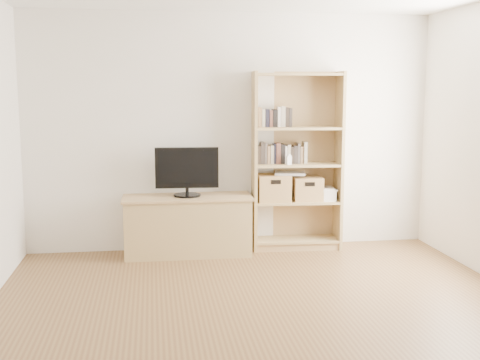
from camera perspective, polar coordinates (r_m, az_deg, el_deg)
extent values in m
cube|color=brown|center=(4.56, 3.48, -14.33)|extent=(4.50, 5.00, 0.01)
cube|color=silver|center=(6.68, -0.83, 4.55)|extent=(4.50, 0.02, 2.60)
cube|color=silver|center=(1.89, 19.68, -6.55)|extent=(4.50, 0.02, 2.60)
cube|color=tan|center=(6.53, -4.99, -4.40)|extent=(1.34, 0.51, 0.61)
cube|color=tan|center=(6.67, 5.42, 1.77)|extent=(1.00, 0.40, 1.97)
cube|color=black|center=(6.42, -5.06, 0.80)|extent=(0.67, 0.08, 0.53)
cube|color=#332922|center=(6.68, 5.40, 2.50)|extent=(0.79, 0.18, 0.21)
cube|color=#332922|center=(6.61, 3.58, 5.85)|extent=(0.36, 0.16, 0.18)
cube|color=white|center=(6.54, 4.66, 1.88)|extent=(0.06, 0.04, 0.10)
cube|color=#A7774B|center=(6.66, 3.18, -0.74)|extent=(0.36, 0.30, 0.29)
cube|color=#A7774B|center=(6.73, 6.40, -0.82)|extent=(0.33, 0.27, 0.26)
cube|color=silver|center=(6.66, 4.76, 0.64)|extent=(0.37, 0.30, 0.03)
cube|color=silver|center=(6.79, 8.19, -1.39)|extent=(0.20, 0.27, 0.12)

